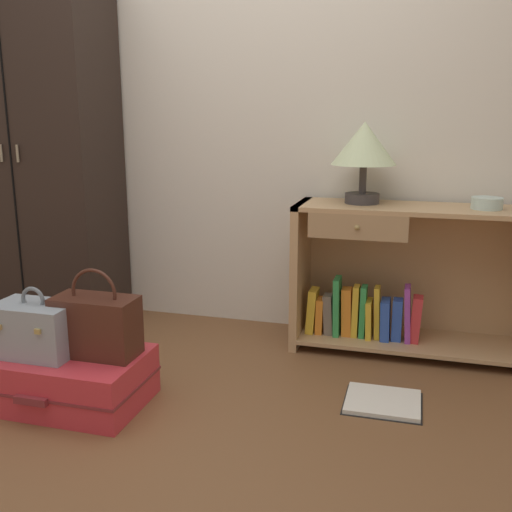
# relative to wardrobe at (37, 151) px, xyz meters

# --- Properties ---
(ground_plane) EXTENTS (9.00, 9.00, 0.00)m
(ground_plane) POSITION_rel_wardrobe_xyz_m (1.17, -1.20, -0.97)
(ground_plane) COLOR brown
(back_wall) EXTENTS (6.40, 0.10, 2.60)m
(back_wall) POSITION_rel_wardrobe_xyz_m (1.17, 0.30, 0.33)
(back_wall) COLOR silver
(back_wall) RESTS_ON ground_plane
(wardrobe) EXTENTS (0.84, 0.47, 1.95)m
(wardrobe) POSITION_rel_wardrobe_xyz_m (0.00, 0.00, 0.00)
(wardrobe) COLOR black
(wardrobe) RESTS_ON ground_plane
(bookshelf) EXTENTS (1.16, 0.39, 0.74)m
(bookshelf) POSITION_rel_wardrobe_xyz_m (2.02, 0.05, -0.62)
(bookshelf) COLOR tan
(bookshelf) RESTS_ON ground_plane
(table_lamp) EXTENTS (0.32, 0.32, 0.40)m
(table_lamp) POSITION_rel_wardrobe_xyz_m (1.80, 0.06, 0.04)
(table_lamp) COLOR #3D3838
(table_lamp) RESTS_ON bookshelf
(bowl) EXTENTS (0.14, 0.14, 0.05)m
(bowl) POSITION_rel_wardrobe_xyz_m (2.38, 0.03, -0.21)
(bowl) COLOR silver
(bowl) RESTS_ON bookshelf
(suitcase_large) EXTENTS (0.69, 0.43, 0.22)m
(suitcase_large) POSITION_rel_wardrobe_xyz_m (0.70, -0.92, -0.87)
(suitcase_large) COLOR #D1333D
(suitcase_large) RESTS_ON ground_plane
(train_case) EXTENTS (0.32, 0.21, 0.29)m
(train_case) POSITION_rel_wardrobe_xyz_m (0.61, -0.96, -0.65)
(train_case) COLOR #8E99A3
(train_case) RESTS_ON suitcase_large
(handbag) EXTENTS (0.34, 0.17, 0.36)m
(handbag) POSITION_rel_wardrobe_xyz_m (0.85, -0.89, -0.63)
(handbag) COLOR #472319
(handbag) RESTS_ON suitcase_large
(open_book_on_floor) EXTENTS (0.32, 0.28, 0.02)m
(open_book_on_floor) POSITION_rel_wardrobe_xyz_m (1.98, -0.59, -0.97)
(open_book_on_floor) COLOR white
(open_book_on_floor) RESTS_ON ground_plane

